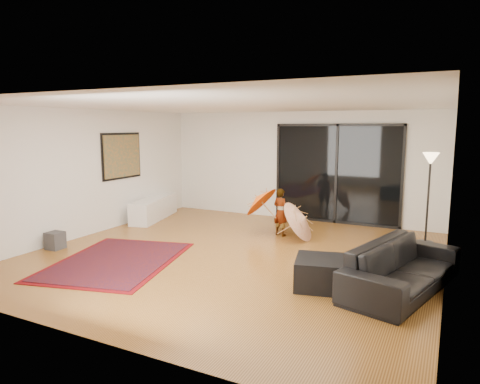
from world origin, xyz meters
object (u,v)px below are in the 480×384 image
Objects in this scene: sofa at (402,267)px; child at (281,212)px; ottoman at (322,273)px; media_console at (154,208)px.

child reaches higher than sofa.
ottoman is 3.05m from child.
media_console is at bearing 152.38° from ottoman.
child is (-2.70, 2.15, 0.17)m from sofa.
child is at bearing -16.31° from media_console.
sofa is at bearing 20.77° from ottoman.
ottoman is (-1.06, -0.40, -0.13)m from sofa.
ottoman is (5.14, -2.69, -0.05)m from media_console.
sofa reaches higher than ottoman.
media_console is 6.61m from sofa.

